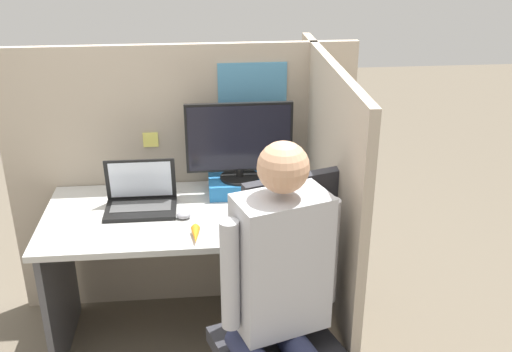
# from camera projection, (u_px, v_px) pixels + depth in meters

# --- Properties ---
(cubicle_panel_back) EXTENTS (1.80, 0.05, 1.46)m
(cubicle_panel_back) POSITION_uv_depth(u_px,v_px,m) (184.00, 180.00, 3.18)
(cubicle_panel_back) COLOR tan
(cubicle_panel_back) RESTS_ON ground
(cubicle_panel_right) EXTENTS (0.04, 1.33, 1.46)m
(cubicle_panel_right) POSITION_uv_depth(u_px,v_px,m) (325.00, 214.00, 2.84)
(cubicle_panel_right) COLOR tan
(cubicle_panel_right) RESTS_ON ground
(desk) EXTENTS (1.30, 0.69, 0.74)m
(desk) POSITION_uv_depth(u_px,v_px,m) (184.00, 247.00, 2.92)
(desk) COLOR #B7B7B2
(desk) RESTS_ON ground
(paper_box) EXTENTS (0.31, 0.21, 0.08)m
(paper_box) POSITION_uv_depth(u_px,v_px,m) (240.00, 185.00, 3.02)
(paper_box) COLOR #236BAD
(paper_box) RESTS_ON desk
(monitor) EXTENTS (0.53, 0.20, 0.39)m
(monitor) POSITION_uv_depth(u_px,v_px,m) (239.00, 141.00, 2.93)
(monitor) COLOR black
(monitor) RESTS_ON paper_box
(laptop) EXTENTS (0.33, 0.22, 0.23)m
(laptop) POSITION_uv_depth(u_px,v_px,m) (141.00, 200.00, 2.85)
(laptop) COLOR black
(laptop) RESTS_ON desk
(mouse) EXTENTS (0.07, 0.05, 0.03)m
(mouse) POSITION_uv_depth(u_px,v_px,m) (184.00, 215.00, 2.77)
(mouse) COLOR gray
(mouse) RESTS_ON desk
(stapler) EXTENTS (0.04, 0.15, 0.05)m
(stapler) POSITION_uv_depth(u_px,v_px,m) (298.00, 192.00, 2.98)
(stapler) COLOR black
(stapler) RESTS_ON desk
(carrot_toy) EXTENTS (0.04, 0.15, 0.04)m
(carrot_toy) POSITION_uv_depth(u_px,v_px,m) (196.00, 235.00, 2.60)
(carrot_toy) COLOR orange
(carrot_toy) RESTS_ON desk
(office_chair) EXTENTS (0.59, 0.63, 1.09)m
(office_chair) POSITION_uv_depth(u_px,v_px,m) (285.00, 312.00, 2.45)
(office_chair) COLOR #2D2D33
(office_chair) RESTS_ON ground
(person) EXTENTS (0.46, 0.47, 1.33)m
(person) POSITION_uv_depth(u_px,v_px,m) (279.00, 289.00, 2.21)
(person) COLOR #282D4C
(person) RESTS_ON ground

